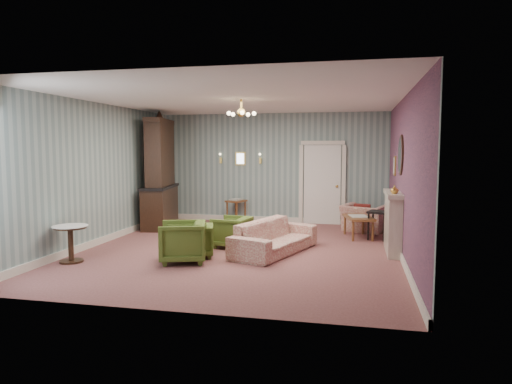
% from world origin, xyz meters
% --- Properties ---
extents(floor, '(7.00, 7.00, 0.00)m').
position_xyz_m(floor, '(0.00, 0.00, 0.00)').
color(floor, '#8B5450').
rests_on(floor, ground).
extents(ceiling, '(7.00, 7.00, 0.00)m').
position_xyz_m(ceiling, '(0.00, 0.00, 2.90)').
color(ceiling, white).
rests_on(ceiling, ground).
extents(wall_back, '(6.00, 0.00, 6.00)m').
position_xyz_m(wall_back, '(0.00, 3.50, 1.45)').
color(wall_back, slate).
rests_on(wall_back, ground).
extents(wall_front, '(6.00, 0.00, 6.00)m').
position_xyz_m(wall_front, '(0.00, -3.50, 1.45)').
color(wall_front, slate).
rests_on(wall_front, ground).
extents(wall_left, '(0.00, 7.00, 7.00)m').
position_xyz_m(wall_left, '(-3.00, 0.00, 1.45)').
color(wall_left, slate).
rests_on(wall_left, ground).
extents(wall_right, '(0.00, 7.00, 7.00)m').
position_xyz_m(wall_right, '(3.00, 0.00, 1.45)').
color(wall_right, slate).
rests_on(wall_right, ground).
extents(wall_right_floral, '(0.00, 7.00, 7.00)m').
position_xyz_m(wall_right_floral, '(2.98, 0.00, 1.45)').
color(wall_right_floral, '#B1586C').
rests_on(wall_right_floral, ground).
extents(door, '(1.12, 0.12, 2.16)m').
position_xyz_m(door, '(1.30, 3.46, 1.08)').
color(door, white).
rests_on(door, floor).
extents(olive_chair_a, '(0.91, 0.94, 0.78)m').
position_xyz_m(olive_chair_a, '(-0.76, -1.17, 0.39)').
color(olive_chair_a, '#4C6523').
rests_on(olive_chair_a, floor).
extents(olive_chair_b, '(0.76, 0.78, 0.66)m').
position_xyz_m(olive_chair_b, '(-0.69, -0.73, 0.33)').
color(olive_chair_b, '#4C6523').
rests_on(olive_chair_b, floor).
extents(olive_chair_c, '(0.73, 0.76, 0.68)m').
position_xyz_m(olive_chair_c, '(-0.25, 0.18, 0.34)').
color(olive_chair_c, '#4C6523').
rests_on(olive_chair_c, floor).
extents(sofa_chintz, '(1.26, 2.18, 0.82)m').
position_xyz_m(sofa_chintz, '(0.68, -0.11, 0.41)').
color(sofa_chintz, '#9C403F').
rests_on(sofa_chintz, floor).
extents(wingback_chair, '(1.14, 0.95, 0.85)m').
position_xyz_m(wingback_chair, '(2.37, 2.58, 0.43)').
color(wingback_chair, '#9C403F').
rests_on(wingback_chair, floor).
extents(dresser, '(0.88, 1.79, 2.86)m').
position_xyz_m(dresser, '(-2.65, 2.13, 1.43)').
color(dresser, black).
rests_on(dresser, floor).
extents(fireplace, '(0.30, 1.40, 1.16)m').
position_xyz_m(fireplace, '(2.86, 0.40, 0.58)').
color(fireplace, beige).
rests_on(fireplace, floor).
extents(mantel_vase, '(0.15, 0.15, 0.15)m').
position_xyz_m(mantel_vase, '(2.84, 0.00, 1.23)').
color(mantel_vase, gold).
rests_on(mantel_vase, fireplace).
extents(oval_mirror, '(0.04, 0.76, 0.84)m').
position_xyz_m(oval_mirror, '(2.96, 0.40, 1.85)').
color(oval_mirror, white).
rests_on(oval_mirror, wall_right).
extents(framed_print, '(0.04, 0.34, 0.42)m').
position_xyz_m(framed_print, '(2.97, 1.75, 1.60)').
color(framed_print, gold).
rests_on(framed_print, wall_right).
extents(coffee_table, '(0.74, 1.05, 0.48)m').
position_xyz_m(coffee_table, '(2.23, 1.74, 0.24)').
color(coffee_table, brown).
rests_on(coffee_table, floor).
extents(side_table_black, '(0.53, 0.53, 0.63)m').
position_xyz_m(side_table_black, '(2.65, 1.56, 0.32)').
color(side_table_black, black).
rests_on(side_table_black, floor).
extents(pedestal_table, '(0.75, 0.75, 0.65)m').
position_xyz_m(pedestal_table, '(-2.65, -1.60, 0.33)').
color(pedestal_table, black).
rests_on(pedestal_table, floor).
extents(nesting_table, '(0.55, 0.61, 0.66)m').
position_xyz_m(nesting_table, '(-0.94, 3.15, 0.33)').
color(nesting_table, brown).
rests_on(nesting_table, floor).
extents(gilt_mirror_back, '(0.28, 0.06, 0.36)m').
position_xyz_m(gilt_mirror_back, '(-0.90, 3.46, 1.70)').
color(gilt_mirror_back, gold).
rests_on(gilt_mirror_back, wall_back).
extents(sconce_left, '(0.16, 0.12, 0.30)m').
position_xyz_m(sconce_left, '(-1.45, 3.44, 1.70)').
color(sconce_left, gold).
rests_on(sconce_left, wall_back).
extents(sconce_right, '(0.16, 0.12, 0.30)m').
position_xyz_m(sconce_right, '(-0.35, 3.44, 1.70)').
color(sconce_right, gold).
rests_on(sconce_right, wall_back).
extents(chandelier, '(0.56, 0.56, 0.36)m').
position_xyz_m(chandelier, '(0.00, 0.00, 2.63)').
color(chandelier, gold).
rests_on(chandelier, ceiling).
extents(burgundy_cushion, '(0.41, 0.28, 0.39)m').
position_xyz_m(burgundy_cushion, '(2.32, 2.43, 0.48)').
color(burgundy_cushion, maroon).
rests_on(burgundy_cushion, wingback_chair).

